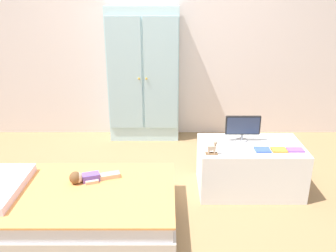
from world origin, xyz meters
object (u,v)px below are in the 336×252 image
(wardrobe, at_px, (143,75))
(book_orange, at_px, (279,150))
(rocking_horse_toy, at_px, (212,148))
(doll, at_px, (85,177))
(book_blue, at_px, (262,150))
(bed, at_px, (76,205))
(tv_stand, at_px, (249,167))
(book_purple, at_px, (295,150))
(tv_monitor, at_px, (243,126))

(wardrobe, relative_size, book_orange, 12.36)
(rocking_horse_toy, bearing_deg, doll, -172.78)
(wardrobe, distance_m, book_blue, 1.69)
(bed, relative_size, rocking_horse_toy, 12.82)
(tv_stand, bearing_deg, rocking_horse_toy, -152.23)
(wardrobe, height_order, book_purple, wardrobe)
(tv_stand, relative_size, book_blue, 7.11)
(book_blue, bearing_deg, doll, -172.25)
(tv_stand, relative_size, book_orange, 7.22)
(doll, relative_size, tv_monitor, 1.29)
(wardrobe, height_order, book_orange, wardrobe)
(doll, xyz_separation_m, tv_stand, (1.35, 0.31, -0.07))
(doll, relative_size, rocking_horse_toy, 3.27)
(bed, height_order, tv_stand, tv_stand)
(bed, relative_size, book_orange, 12.47)
(doll, bearing_deg, tv_stand, 12.96)
(rocking_horse_toy, bearing_deg, book_orange, 6.84)
(book_purple, bearing_deg, doll, -173.47)
(tv_monitor, height_order, book_blue, tv_monitor)
(wardrobe, relative_size, tv_monitor, 5.02)
(bed, bearing_deg, book_blue, 12.67)
(tv_stand, bearing_deg, wardrobe, 129.60)
(bed, xyz_separation_m, wardrobe, (0.42, 1.63, 0.63))
(doll, height_order, book_blue, book_blue)
(book_orange, bearing_deg, book_blue, 180.00)
(tv_stand, bearing_deg, book_purple, -19.53)
(doll, bearing_deg, wardrobe, 76.03)
(book_blue, height_order, book_orange, same)
(book_orange, bearing_deg, book_purple, 0.00)
(tv_monitor, xyz_separation_m, book_blue, (0.13, -0.21, -0.12))
(doll, bearing_deg, bed, -111.45)
(book_blue, distance_m, book_orange, 0.13)
(bed, xyz_separation_m, rocking_horse_toy, (1.05, 0.26, 0.35))
(rocking_horse_toy, relative_size, book_blue, 0.96)
(tv_stand, xyz_separation_m, book_orange, (0.20, -0.12, 0.22))
(doll, distance_m, tv_stand, 1.38)
(doll, distance_m, wardrobe, 1.60)
(tv_stand, height_order, book_orange, book_orange)
(book_purple, bearing_deg, tv_stand, 160.47)
(tv_stand, xyz_separation_m, rocking_horse_toy, (-0.35, -0.18, 0.26))
(rocking_horse_toy, bearing_deg, book_blue, 9.03)
(tv_monitor, bearing_deg, wardrobe, 129.94)
(tv_monitor, relative_size, book_purple, 2.23)
(bed, distance_m, book_blue, 1.53)
(doll, bearing_deg, book_purple, 6.53)
(tv_monitor, bearing_deg, book_blue, -58.25)
(wardrobe, distance_m, tv_stand, 1.62)
(bed, xyz_separation_m, tv_monitor, (1.34, 0.54, 0.43))
(tv_monitor, bearing_deg, doll, -162.72)
(book_blue, bearing_deg, bed, -167.33)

